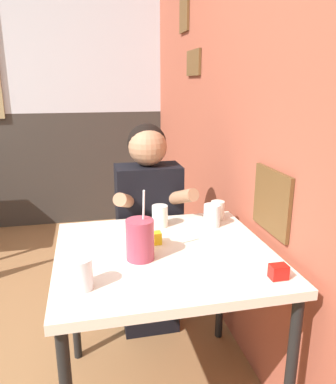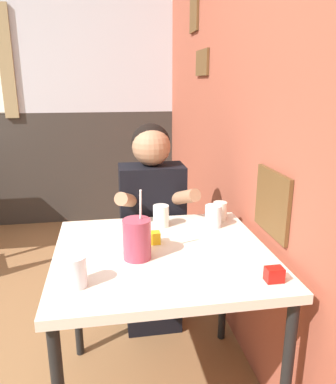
% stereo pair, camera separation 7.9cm
% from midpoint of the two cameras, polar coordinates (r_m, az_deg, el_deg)
% --- Properties ---
extents(brick_wall_right, '(0.08, 4.71, 2.70)m').
position_cam_midpoint_polar(brick_wall_right, '(2.48, 5.01, 15.70)').
color(brick_wall_right, '#9E4C38').
rests_on(brick_wall_right, ground_plane).
extents(main_table, '(0.85, 0.80, 0.73)m').
position_cam_midpoint_polar(main_table, '(1.55, -2.03, -11.45)').
color(main_table, beige).
rests_on(main_table, ground_plane).
extents(person_seated, '(0.42, 0.40, 1.18)m').
position_cam_midpoint_polar(person_seated, '(2.04, -4.04, -5.48)').
color(person_seated, black).
rests_on(person_seated, ground_plane).
extents(cocktail_pitcher, '(0.11, 0.11, 0.28)m').
position_cam_midpoint_polar(cocktail_pitcher, '(1.43, -5.88, -7.23)').
color(cocktail_pitcher, '#99384C').
rests_on(cocktail_pitcher, main_table).
extents(glass_near_pitcher, '(0.08, 0.08, 0.10)m').
position_cam_midpoint_polar(glass_near_pitcher, '(1.75, 5.41, -3.58)').
color(glass_near_pitcher, silver).
rests_on(glass_near_pitcher, main_table).
extents(glass_center, '(0.07, 0.07, 0.10)m').
position_cam_midpoint_polar(glass_center, '(1.74, -2.55, -3.69)').
color(glass_center, silver).
rests_on(glass_center, main_table).
extents(glass_far_side, '(0.07, 0.07, 0.09)m').
position_cam_midpoint_polar(glass_far_side, '(1.85, 6.34, -2.78)').
color(glass_far_side, silver).
rests_on(glass_far_side, main_table).
extents(glass_by_brick, '(0.08, 0.08, 0.11)m').
position_cam_midpoint_polar(glass_by_brick, '(1.28, -14.97, -11.96)').
color(glass_by_brick, silver).
rests_on(glass_by_brick, main_table).
extents(condiment_ketchup, '(0.06, 0.04, 0.05)m').
position_cam_midpoint_polar(condiment_ketchup, '(1.35, 14.87, -11.68)').
color(condiment_ketchup, '#B7140F').
rests_on(condiment_ketchup, main_table).
extents(condiment_mustard, '(0.06, 0.04, 0.05)m').
position_cam_midpoint_polar(condiment_mustard, '(1.57, -3.60, -7.03)').
color(condiment_mustard, yellow).
rests_on(condiment_mustard, main_table).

